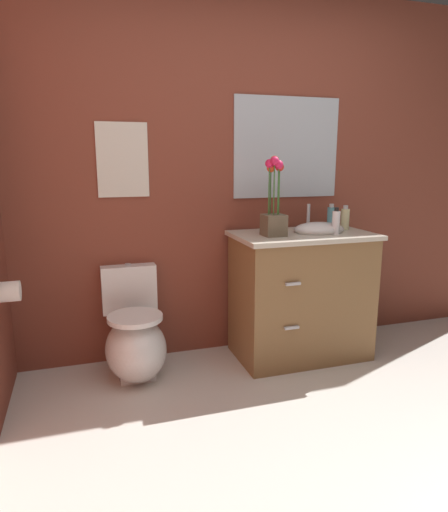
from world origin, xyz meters
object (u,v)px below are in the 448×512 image
at_px(lotion_bottle, 331,218).
at_px(wall_mirror, 287,148).
at_px(flower_vase, 274,208).
at_px(soap_bottle, 336,222).
at_px(toilet, 135,340).
at_px(toilet_paper_roll, 9,292).
at_px(hand_wash_bottle, 345,219).
at_px(wall_poster, 123,160).
at_px(vanity_cabinet, 301,294).

xyz_separation_m(lotion_bottle, wall_mirror, (-0.25, 0.22, 0.49)).
distance_m(flower_vase, wall_mirror, 0.56).
xyz_separation_m(soap_bottle, lotion_bottle, (0.07, 0.17, 0.00)).
bearing_deg(toilet, toilet_paper_roll, -163.65).
distance_m(toilet, hand_wash_bottle, 1.67).
height_order(flower_vase, lotion_bottle, flower_vase).
distance_m(hand_wash_bottle, wall_mirror, 0.65).
xyz_separation_m(flower_vase, wall_mirror, (0.24, 0.33, 0.39)).
bearing_deg(flower_vase, wall_mirror, 54.48).
xyz_separation_m(flower_vase, wall_poster, (-0.92, 0.33, 0.30)).
bearing_deg(wall_poster, toilet_paper_roll, -145.28).
xyz_separation_m(hand_wash_bottle, wall_poster, (-1.51, 0.23, 0.41)).
relative_size(vanity_cabinet, wall_poster, 2.25).
distance_m(vanity_cabinet, wall_poster, 1.50).
relative_size(lotion_bottle, wall_poster, 0.39).
relative_size(flower_vase, soap_bottle, 2.87).
distance_m(wall_mirror, toilet_paper_roll, 2.03).
distance_m(toilet, wall_poster, 1.15).
bearing_deg(hand_wash_bottle, toilet, -178.63).
bearing_deg(wall_poster, vanity_cabinet, -14.27).
distance_m(lotion_bottle, hand_wash_bottle, 0.11).
bearing_deg(wall_mirror, soap_bottle, -65.11).
height_order(soap_bottle, toilet_paper_roll, soap_bottle).
bearing_deg(vanity_cabinet, wall_poster, 165.73).
distance_m(vanity_cabinet, wall_mirror, 1.04).
bearing_deg(toilet_paper_roll, toilet, 16.35).
xyz_separation_m(flower_vase, hand_wash_bottle, (0.60, 0.10, -0.10)).
bearing_deg(hand_wash_bottle, soap_bottle, -136.36).
height_order(toilet, lotion_bottle, lotion_bottle).
height_order(vanity_cabinet, lotion_bottle, lotion_bottle).
height_order(soap_bottle, lotion_bottle, lotion_bottle).
relative_size(vanity_cabinet, wall_mirror, 1.32).
relative_size(soap_bottle, hand_wash_bottle, 1.05).
bearing_deg(lotion_bottle, hand_wash_bottle, -3.77).
bearing_deg(soap_bottle, wall_poster, 163.41).
bearing_deg(vanity_cabinet, hand_wash_bottle, 9.93).
distance_m(hand_wash_bottle, wall_poster, 1.58).
bearing_deg(toilet, wall_mirror, 13.06).
distance_m(vanity_cabinet, toilet_paper_roll, 1.85).
bearing_deg(soap_bottle, hand_wash_bottle, 43.64).
xyz_separation_m(toilet, hand_wash_bottle, (1.51, 0.04, 0.71)).
xyz_separation_m(wall_poster, toilet_paper_roll, (-0.67, -0.46, -0.69)).
relative_size(vanity_cabinet, lotion_bottle, 5.75).
relative_size(flower_vase, lotion_bottle, 2.79).
bearing_deg(wall_mirror, vanity_cabinet, -89.48).
bearing_deg(wall_mirror, toilet_paper_roll, -165.72).
height_order(hand_wash_bottle, wall_mirror, wall_mirror).
bearing_deg(toilet_paper_roll, vanity_cabinet, 5.32).
bearing_deg(wall_poster, lotion_bottle, -9.07).
bearing_deg(hand_wash_bottle, wall_mirror, 147.32).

